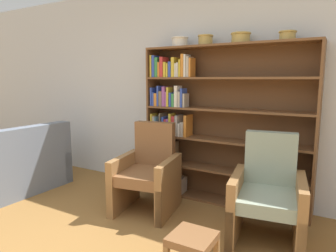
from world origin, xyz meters
TOP-DOWN VIEW (x-y plane):
  - wall_back at (0.00, 2.67)m, footprint 12.00×0.06m
  - bookshelf at (-0.04, 2.49)m, footprint 2.03×0.30m
  - bowl_olive at (-0.42, 2.48)m, footprint 0.21×0.21m
  - bowl_copper at (-0.08, 2.48)m, footprint 0.19×0.19m
  - bowl_slate at (0.34, 2.48)m, footprint 0.22×0.22m
  - bowl_sage at (0.83, 2.48)m, footprint 0.18×0.18m
  - couch at (-2.37, 1.24)m, footprint 0.88×1.70m
  - armchair_leather at (-0.50, 1.86)m, footprint 0.75×0.78m
  - armchair_cushioned at (0.84, 1.86)m, footprint 0.74×0.77m
  - footstool at (0.46, 1.03)m, footprint 0.33×0.33m

SIDE VIEW (x-z plane):
  - footstool at x=0.46m, z-range 0.10..0.43m
  - couch at x=-2.37m, z-range -0.13..0.77m
  - armchair_leather at x=-0.50m, z-range -0.07..0.92m
  - armchair_cushioned at x=0.84m, z-range -0.07..0.92m
  - bookshelf at x=-0.04m, z-range 0.00..1.90m
  - wall_back at x=0.00m, z-range 0.00..2.75m
  - bowl_sage at x=0.83m, z-range 1.90..2.00m
  - bowl_slate at x=0.34m, z-range 1.90..2.02m
  - bowl_copper at x=-0.08m, z-range 1.90..2.02m
  - bowl_olive at x=-0.42m, z-range 1.90..2.02m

